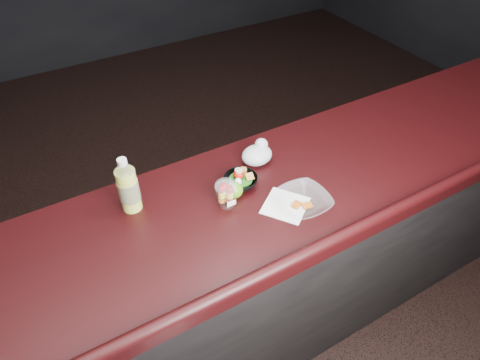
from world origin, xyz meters
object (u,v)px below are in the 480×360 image
object	(u,v)px
green_apple	(234,190)
fruit_cup	(226,193)
lemonade_bottle	(128,188)
snack_bowl	(240,180)
takeout_bowl	(302,202)

from	to	relation	value
green_apple	fruit_cup	bearing A→B (deg)	-151.95
fruit_cup	green_apple	size ratio (longest dim) A/B	1.65
lemonade_bottle	snack_bowl	bearing A→B (deg)	-13.00
takeout_bowl	lemonade_bottle	bearing A→B (deg)	150.32
green_apple	lemonade_bottle	bearing A→B (deg)	159.10
green_apple	snack_bowl	distance (m)	0.07
takeout_bowl	fruit_cup	bearing A→B (deg)	147.76
green_apple	takeout_bowl	distance (m)	0.27
fruit_cup	takeout_bowl	bearing A→B (deg)	-32.24
snack_bowl	green_apple	bearing A→B (deg)	-141.25
fruit_cup	takeout_bowl	xyz separation A→B (m)	(0.25, -0.16, -0.04)
fruit_cup	lemonade_bottle	bearing A→B (deg)	152.39
snack_bowl	fruit_cup	bearing A→B (deg)	-146.03
fruit_cup	snack_bowl	world-z (taller)	fruit_cup
green_apple	snack_bowl	xyz separation A→B (m)	(0.05, 0.04, -0.01)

